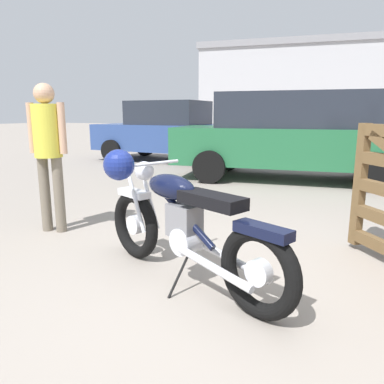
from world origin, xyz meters
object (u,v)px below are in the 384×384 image
at_px(white_estate_far, 169,131).
at_px(red_hatchback_near, 299,134).
at_px(vintage_motorcycle, 179,223).
at_px(bystander, 48,143).

bearing_deg(white_estate_far, red_hatchback_near, -22.44).
bearing_deg(vintage_motorcycle, white_estate_far, -38.30).
relative_size(bystander, red_hatchback_near, 0.34).
height_order(bystander, white_estate_far, white_estate_far).
xyz_separation_m(bystander, white_estate_far, (-1.54, 6.30, -0.18)).
distance_m(bystander, red_hatchback_near, 5.03).
distance_m(white_estate_far, red_hatchback_near, 4.13).
relative_size(vintage_motorcycle, bystander, 1.16).
bearing_deg(bystander, red_hatchback_near, -34.77).
bearing_deg(vintage_motorcycle, bystander, 6.52).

